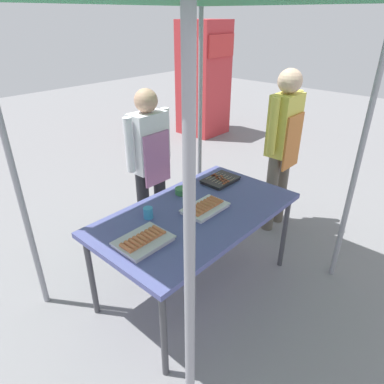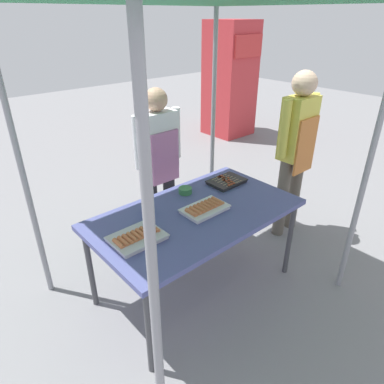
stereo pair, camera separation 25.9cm
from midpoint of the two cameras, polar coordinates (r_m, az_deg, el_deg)
ground_plane at (r=3.08m, az=3.13°, el=-15.42°), size 18.00×18.00×0.00m
stall_table at (r=2.66m, az=3.51°, el=-4.33°), size 1.60×0.90×0.75m
stall_canopy at (r=2.26m, az=4.65°, el=27.72°), size 2.10×1.80×2.21m
tray_grilled_sausages at (r=2.63m, az=4.97°, el=-2.79°), size 0.35×0.22×0.06m
tray_meat_skewers at (r=3.08m, az=8.16°, el=1.68°), size 0.32×0.23×0.04m
tray_pork_links at (r=2.32m, az=-5.94°, el=-7.57°), size 0.35×0.27×0.05m
condiment_bowl at (r=2.88m, az=1.44°, el=0.19°), size 0.11×0.11×0.05m
drink_cup_near_edge at (r=2.57m, az=-4.60°, el=-3.12°), size 0.07×0.07×0.08m
vendor_woman at (r=3.27m, az=-3.27°, el=6.00°), size 0.52×0.22×1.53m
customer_nearby at (r=3.52m, az=18.95°, el=7.62°), size 0.52×0.23×1.66m
neighbor_stall_right at (r=6.71m, az=7.44°, el=17.94°), size 0.75×0.79×2.01m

